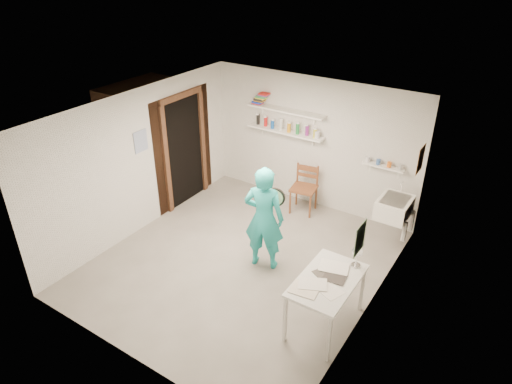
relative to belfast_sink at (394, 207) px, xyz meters
The scene contains 27 objects.
floor 2.54m from the belfast_sink, 135.83° to the right, with size 4.00×4.50×0.02m, color slate.
ceiling 2.98m from the belfast_sink, 135.83° to the right, with size 4.00×4.50×0.02m, color silver.
wall_back 1.90m from the belfast_sink, 162.26° to the left, with size 4.00×0.02×2.40m, color silver.
wall_front 4.36m from the belfast_sink, 113.84° to the right, with size 4.00×0.02×2.40m, color silver.
wall_left 4.16m from the belfast_sink, 155.67° to the right, with size 0.02×4.50×2.40m, color silver.
wall_right 1.79m from the belfast_sink, 81.30° to the right, with size 0.02×4.50×2.40m, color silver.
doorway_recess 3.81m from the belfast_sink, behind, with size 0.02×0.90×2.00m, color black.
corridor_box 4.51m from the belfast_sink, behind, with size 1.40×1.50×2.10m, color brown.
door_lintel 4.01m from the belfast_sink, behind, with size 0.06×1.05×0.10m, color brown.
door_jamb_near 3.91m from the belfast_sink, 162.82° to the right, with size 0.06×0.10×2.00m, color brown.
door_jamb_far 3.74m from the belfast_sink, behind, with size 0.06×0.10×2.00m, color brown.
shelf_lower 2.38m from the belfast_sink, 169.18° to the left, with size 1.50×0.22×0.03m, color white.
shelf_upper 2.52m from the belfast_sink, 169.18° to the left, with size 1.50×0.22×0.03m, color white.
ledge_shelf 0.75m from the belfast_sink, 130.40° to the left, with size 0.70×0.14×0.03m, color white.
poster_left 4.17m from the belfast_sink, 156.18° to the right, with size 0.01×0.28×0.36m, color #334C7F.
poster_right_a 0.89m from the belfast_sink, 22.79° to the left, with size 0.01×0.34×0.42m, color #995933.
poster_right_b 2.40m from the belfast_sink, 83.96° to the right, with size 0.01×0.30×0.38m, color #3F724C.
belfast_sink is the anchor object (origin of this frame).
man 2.13m from the belfast_sink, 132.69° to the right, with size 0.60×0.39×1.65m, color #22ABA9.
wall_clock 1.97m from the belfast_sink, 135.65° to the right, with size 0.30×0.30×0.04m, color beige.
wooden_chair 1.70m from the belfast_sink, behind, with size 0.44×0.42×0.94m, color brown.
work_table 2.24m from the belfast_sink, 92.85° to the right, with size 0.66×1.11×0.74m, color silver.
desk_lamp 1.79m from the belfast_sink, 87.65° to the right, with size 0.14×0.14×0.14m, color silver.
spray_cans 2.41m from the belfast_sink, 169.18° to the left, with size 1.29×0.06×0.17m.
book_stack 3.05m from the belfast_sink, behind, with size 0.32×0.14×0.22m.
ledge_pots 0.78m from the belfast_sink, 130.40° to the left, with size 0.48×0.07×0.09m.
papers 2.21m from the belfast_sink, 92.85° to the right, with size 0.30×0.22×0.02m.
Camera 1 is at (3.29, -4.65, 4.36)m, focal length 32.00 mm.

